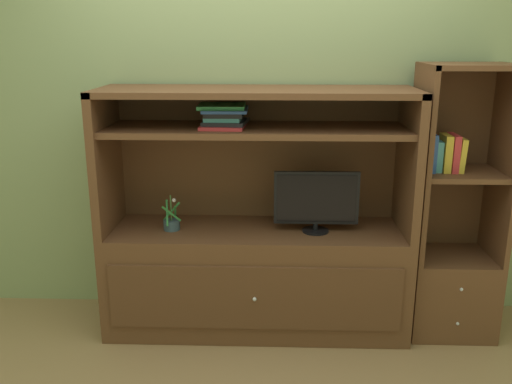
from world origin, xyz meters
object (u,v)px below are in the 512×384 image
tv_monitor (316,200)px  bookshelf_tall (451,249)px  media_console (256,254)px  potted_plant (172,224)px  magazine_stack (224,116)px  upright_book_row (446,153)px

tv_monitor → bookshelf_tall: bookshelf_tall is taller
media_console → tv_monitor: media_console is taller
potted_plant → bookshelf_tall: (1.73, 0.05, -0.16)m
media_console → bookshelf_tall: bearing=0.3°
media_console → tv_monitor: 0.52m
magazine_stack → bookshelf_tall: (1.40, 0.02, -0.82)m
bookshelf_tall → media_console: bearing=-179.7°
tv_monitor → upright_book_row: size_ratio=2.27×
magazine_stack → upright_book_row: size_ratio=1.45×
tv_monitor → upright_book_row: upright_book_row is taller
tv_monitor → upright_book_row: bearing=3.1°
bookshelf_tall → upright_book_row: bookshelf_tall is taller
tv_monitor → bookshelf_tall: (0.85, 0.05, -0.32)m
potted_plant → bookshelf_tall: 1.73m
media_console → magazine_stack: media_console is taller
magazine_stack → potted_plant: bearing=-174.6°
potted_plant → magazine_stack: 0.74m
tv_monitor → magazine_stack: magazine_stack is taller
tv_monitor → upright_book_row: 0.81m
media_console → potted_plant: size_ratio=8.47×
bookshelf_tall → upright_book_row: (-0.09, -0.01, 0.61)m
potted_plant → bookshelf_tall: size_ratio=0.13×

